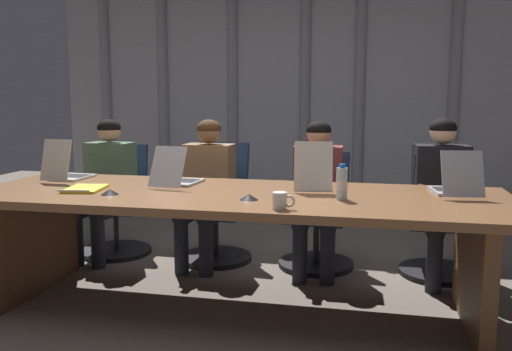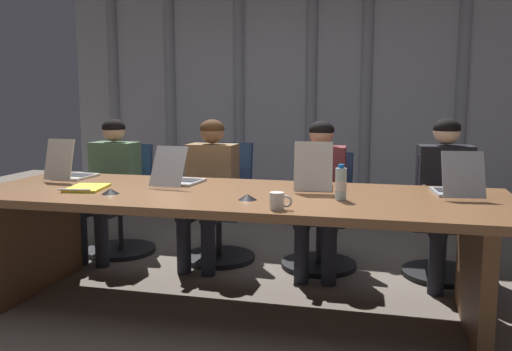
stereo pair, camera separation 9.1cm
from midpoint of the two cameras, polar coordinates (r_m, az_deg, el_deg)
name	(u,v)px [view 1 (the left image)]	position (r m, az deg, el deg)	size (l,w,h in m)	color
ground_plane	(235,308)	(3.60, -2.95, -13.75)	(11.00, 11.00, 0.00)	#6B6056
conference_table	(235,217)	(3.42, -3.03, -4.43)	(3.37, 1.12, 0.76)	brown
curtain_backdrop	(297,93)	(6.03, 3.92, 8.65)	(5.46, 0.17, 2.78)	#9999A0
laptop_left_end	(68,172)	(4.14, -19.85, 0.36)	(0.23, 0.40, 0.30)	beige
laptop_left_mid	(178,177)	(3.72, -8.97, -0.18)	(0.26, 0.45, 0.27)	#BCBCC1
laptop_center	(313,180)	(3.53, 5.34, -0.44)	(0.28, 0.42, 0.32)	beige
laptop_right_mid	(455,186)	(3.52, 19.60, -1.02)	(0.29, 0.44, 0.28)	#A8ADB7
office_chair_left_end	(117,213)	(4.89, -14.94, -3.80)	(0.60, 0.60, 0.94)	navy
office_chair_left_mid	(218,216)	(4.55, -4.65, -4.31)	(0.60, 0.60, 0.97)	navy
office_chair_center	(318,223)	(4.38, 5.93, -5.05)	(0.60, 0.60, 0.91)	navy
office_chair_right_mid	(440,227)	(4.39, 18.25, -5.15)	(0.60, 0.60, 0.98)	#2D2D38
person_left_end	(105,180)	(4.70, -16.16, -0.44)	(0.43, 0.57, 1.17)	#4C6B4C
person_left_mid	(206,183)	(4.36, -5.90, -0.76)	(0.42, 0.56, 1.17)	olive
person_center	(317,187)	(4.17, 5.85, -1.24)	(0.40, 0.56, 1.17)	brown
person_right_mid	(443,189)	(4.17, 18.52, -1.41)	(0.43, 0.57, 1.20)	black
water_bottle_primary	(342,184)	(3.18, 8.25, -0.85)	(0.07, 0.07, 0.21)	silver
coffee_mug_near	(281,201)	(2.88, 1.71, -2.69)	(0.12, 0.08, 0.09)	white
conference_mic_left_side	(249,197)	(3.15, -1.59, -2.28)	(0.11, 0.11, 0.04)	black
conference_mic_middle	(110,192)	(3.45, -15.90, -1.68)	(0.11, 0.11, 0.04)	black
spiral_notepad	(85,189)	(3.67, -18.27, -1.34)	(0.27, 0.34, 0.03)	yellow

